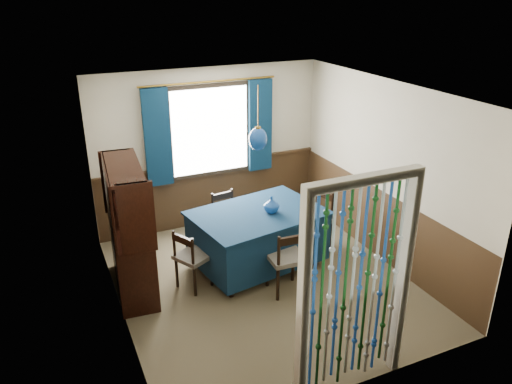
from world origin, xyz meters
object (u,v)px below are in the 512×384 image
chair_right (315,219)px  vase_table (271,205)px  vase_sideboard (128,212)px  chair_left (192,257)px  chair_far (227,218)px  sideboard (131,248)px  chair_near (287,259)px  pendant_lamp (258,139)px  dining_table (258,236)px  bowl_shelf (135,211)px

chair_right → vase_table: bearing=91.6°
vase_sideboard → chair_right: bearing=-7.8°
chair_left → vase_table: vase_table is taller
chair_far → vase_table: bearing=103.3°
sideboard → chair_near: bearing=-21.8°
chair_right → sideboard: size_ratio=0.55×
chair_far → vase_table: (0.32, -0.81, 0.48)m
chair_far → vase_sideboard: vase_sideboard is taller
chair_left → vase_sideboard: (-0.63, 0.58, 0.50)m
pendant_lamp → vase_table: pendant_lamp is taller
chair_near → vase_table: vase_table is taller
chair_far → vase_table: vase_table is taller
chair_far → chair_left: chair_far is taller
chair_far → chair_left: bearing=38.6°
dining_table → chair_left: 0.99m
vase_table → sideboard: bearing=172.7°
chair_right → bowl_shelf: size_ratio=4.60×
vase_sideboard → pendant_lamp: bearing=-15.6°
bowl_shelf → chair_left: bearing=-7.1°
chair_right → vase_sideboard: size_ratio=4.65×
pendant_lamp → chair_near: bearing=-84.1°
bowl_shelf → vase_table: bearing=-0.5°
dining_table → sideboard: 1.68m
dining_table → chair_right: bearing=-3.5°
vase_table → bowl_shelf: size_ratio=1.01×
chair_near → bowl_shelf: 1.93m
chair_right → pendant_lamp: bearing=85.2°
chair_left → dining_table: bearing=70.4°
dining_table → chair_right: (0.94, 0.10, 0.02)m
dining_table → vase_sideboard: bearing=155.0°
vase_sideboard → bowl_shelf: bearing=-90.0°
sideboard → vase_sideboard: (0.06, 0.29, 0.35)m
chair_near → vase_table: (0.09, 0.64, 0.44)m
chair_left → pendant_lamp: bearing=70.4°
dining_table → vase_table: (0.17, -0.07, 0.45)m
chair_left → bowl_shelf: size_ratio=4.07×
chair_left → pendant_lamp: (0.98, 0.14, 1.39)m
dining_table → chair_left: dining_table is taller
dining_table → chair_near: bearing=-93.6°
dining_table → pendant_lamp: (0.00, -0.00, 1.36)m
vase_table → vase_sideboard: size_ratio=1.02×
pendant_lamp → chair_far: bearing=101.9°
chair_near → pendant_lamp: bearing=99.3°
pendant_lamp → vase_table: size_ratio=4.08×
chair_near → vase_table: size_ratio=4.43×
chair_far → chair_right: (1.10, -0.64, 0.05)m
dining_table → chair_near: 0.72m
sideboard → vase_table: 1.87m
dining_table → bowl_shelf: 1.75m
vase_table → chair_far: bearing=111.5°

